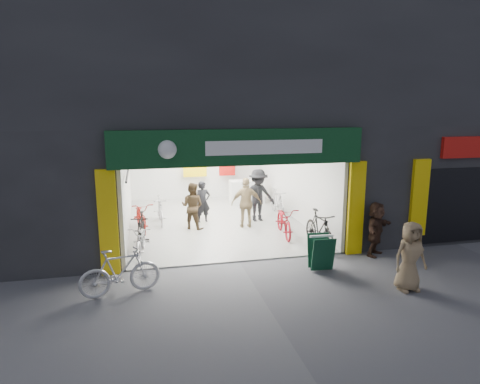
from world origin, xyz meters
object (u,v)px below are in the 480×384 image
object	(u,v)px
bike_left_front	(142,240)
pedestrian_near	(410,256)
sandwich_board	(321,251)
parked_bike	(120,272)
bike_right_front	(319,230)

from	to	relation	value
bike_left_front	pedestrian_near	bearing A→B (deg)	-26.19
pedestrian_near	sandwich_board	bearing A→B (deg)	131.25
bike_left_front	parked_bike	xyz separation A→B (m)	(-0.47, -2.47, 0.08)
parked_bike	sandwich_board	distance (m)	4.85
pedestrian_near	sandwich_board	size ratio (longest dim) A/B	1.80
bike_right_front	sandwich_board	size ratio (longest dim) A/B	2.09
bike_right_front	pedestrian_near	size ratio (longest dim) A/B	1.16
parked_bike	sandwich_board	world-z (taller)	parked_bike
bike_left_front	bike_right_front	world-z (taller)	bike_right_front
bike_left_front	pedestrian_near	xyz separation A→B (m)	(5.80, -3.68, 0.35)
pedestrian_near	sandwich_board	distance (m)	2.13
bike_left_front	pedestrian_near	world-z (taller)	pedestrian_near
parked_bike	sandwich_board	bearing A→B (deg)	-97.99
bike_left_front	sandwich_board	distance (m)	4.86
bike_right_front	pedestrian_near	world-z (taller)	pedestrian_near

